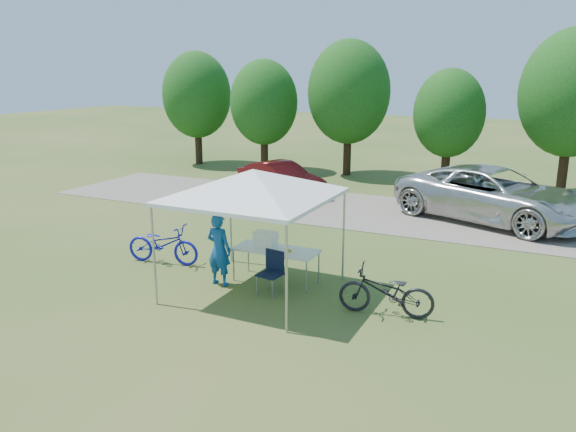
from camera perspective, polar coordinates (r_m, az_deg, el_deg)
name	(u,v)px	position (r m, az deg, el deg)	size (l,w,h in m)	color
ground	(255,291)	(12.51, -3.39, -7.64)	(100.00, 100.00, 0.00)	#2D5119
gravel_strip	(367,211)	(19.55, 8.00, 0.50)	(24.00, 5.00, 0.02)	gray
canopy	(253,173)	(11.76, -3.58, 4.40)	(4.53, 4.53, 3.00)	#A5A5AA
treeline	(407,99)	(24.90, 11.97, 11.56)	(24.89, 4.28, 6.30)	#382314
folding_table	(276,251)	(12.76, -1.25, -3.55)	(1.94, 0.81, 0.80)	white
folding_chair	(272,268)	(12.27, -1.59, -5.32)	(0.54, 0.56, 0.93)	black
cooler	(266,240)	(12.80, -2.29, -2.42)	(0.51, 0.35, 0.37)	white
ice_cream_cup	(290,251)	(12.53, 0.19, -3.54)	(0.07, 0.07, 0.05)	gold
cyclist	(219,250)	(12.69, -7.03, -3.41)	(0.60, 0.40, 1.66)	#124995
bike_blue	(163,244)	(14.42, -12.59, -2.79)	(0.67, 1.92, 1.01)	#1316AE
bike_dark	(386,292)	(11.32, 9.92, -7.59)	(0.66, 1.89, 0.99)	black
minivan	(493,195)	(19.06, 20.14, 2.05)	(2.85, 6.17, 1.71)	silver
sedan	(281,179)	(21.69, -0.73, 3.80)	(1.36, 3.89, 1.28)	#470B0C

